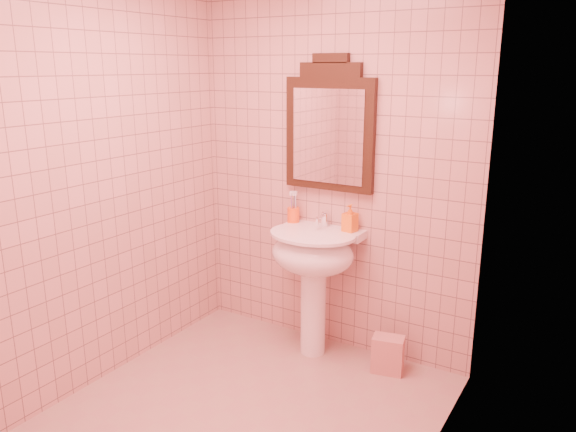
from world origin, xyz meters
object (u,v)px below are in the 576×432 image
Objects in this scene: toothbrush_cup at (293,214)px; soap_dispenser at (350,218)px; mirror at (329,128)px; pedestal_sink at (313,262)px; towel at (388,354)px.

soap_dispenser is (0.43, -0.00, 0.03)m from toothbrush_cup.
mirror is 4.55× the size of toothbrush_cup.
pedestal_sink is 0.38m from soap_dispenser.
mirror is (0.00, 0.20, 0.86)m from pedestal_sink.
soap_dispenser is at bearing -16.26° from mirror.
pedestal_sink is 0.38m from toothbrush_cup.
towel is at bearing -9.51° from soap_dispenser.
toothbrush_cup is 1.12m from towel.
pedestal_sink is at bearing -90.00° from mirror.
mirror is at bearing 90.00° from pedestal_sink.
toothbrush_cup is (-0.24, 0.15, 0.26)m from pedestal_sink.
soap_dispenser reaches higher than towel.
mirror reaches higher than pedestal_sink.
mirror is 3.64× the size of towel.
mirror reaches higher than soap_dispenser.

